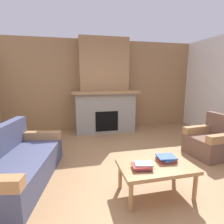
{
  "coord_description": "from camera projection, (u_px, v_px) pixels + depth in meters",
  "views": [
    {
      "loc": [
        -0.96,
        -2.58,
        1.59
      ],
      "look_at": [
        -0.14,
        0.99,
        0.89
      ],
      "focal_mm": 28.68,
      "sensor_mm": 36.0,
      "label": 1
    }
  ],
  "objects": [
    {
      "name": "ground",
      "position": [
        133.0,
        175.0,
        2.98
      ],
      "size": [
        9.0,
        9.0,
        0.0
      ],
      "primitive_type": "plane",
      "color": "#9E754C"
    },
    {
      "name": "coffee_table",
      "position": [
        156.0,
        169.0,
        2.43
      ],
      "size": [
        1.0,
        0.6,
        0.43
      ],
      "color": "#A87A4C",
      "rests_on": "ground"
    },
    {
      "name": "wall_back_wood_panel",
      "position": [
        102.0,
        85.0,
        5.6
      ],
      "size": [
        6.0,
        0.12,
        2.7
      ],
      "primitive_type": "cube",
      "color": "#997047",
      "rests_on": "ground"
    },
    {
      "name": "couch",
      "position": [
        17.0,
        164.0,
        2.73
      ],
      "size": [
        1.16,
        1.93,
        0.85
      ],
      "color": "#474C6B",
      "rests_on": "ground"
    },
    {
      "name": "book_stack_near_edge",
      "position": [
        142.0,
        166.0,
        2.31
      ],
      "size": [
        0.29,
        0.21,
        0.08
      ],
      "color": "#7A3D84",
      "rests_on": "coffee_table"
    },
    {
      "name": "fireplace",
      "position": [
        104.0,
        92.0,
        5.27
      ],
      "size": [
        1.9,
        0.82,
        2.7
      ],
      "color": "gray",
      "rests_on": "ground"
    },
    {
      "name": "armchair",
      "position": [
        211.0,
        142.0,
        3.68
      ],
      "size": [
        0.83,
        0.83,
        0.85
      ],
      "color": "brown",
      "rests_on": "ground"
    },
    {
      "name": "book_stack_center",
      "position": [
        166.0,
        158.0,
        2.52
      ],
      "size": [
        0.27,
        0.25,
        0.08
      ],
      "color": "#B23833",
      "rests_on": "coffee_table"
    }
  ]
}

